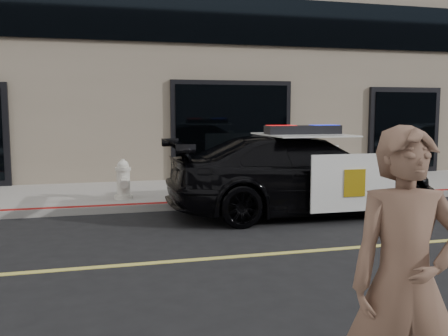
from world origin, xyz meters
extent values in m
plane|color=black|center=(0.00, 0.00, 0.00)|extent=(120.00, 120.00, 0.00)
cube|color=gray|center=(0.00, 5.25, 0.07)|extent=(60.00, 3.50, 0.15)
imported|color=black|center=(-0.77, 2.56, 0.78)|extent=(2.23, 5.39, 1.56)
cube|color=white|center=(-0.26, 1.44, 0.75)|extent=(1.66, 0.05, 1.04)
cube|color=white|center=(-0.25, 3.67, 0.75)|extent=(1.66, 0.05, 1.04)
cube|color=white|center=(-0.77, 2.56, 1.57)|extent=(1.57, 1.88, 0.03)
cube|color=gold|center=(-0.26, 1.41, 0.75)|extent=(0.42, 0.01, 0.49)
cube|color=black|center=(-0.77, 2.56, 1.66)|extent=(1.50, 0.40, 0.18)
cube|color=red|center=(-1.23, 2.56, 1.68)|extent=(0.52, 0.34, 0.17)
cube|color=#0C19CC|center=(-0.32, 2.56, 1.68)|extent=(0.52, 0.34, 0.17)
cylinder|color=silver|center=(-4.17, 4.27, 0.19)|extent=(0.39, 0.39, 0.09)
cylinder|color=silver|center=(-4.17, 4.27, 0.51)|extent=(0.28, 0.28, 0.54)
cylinder|color=silver|center=(-4.17, 4.27, 0.80)|extent=(0.34, 0.34, 0.07)
sphere|color=silver|center=(-4.17, 4.27, 0.87)|extent=(0.25, 0.25, 0.25)
cylinder|color=silver|center=(-4.17, 4.27, 0.97)|extent=(0.08, 0.08, 0.08)
cylinder|color=silver|center=(-4.17, 4.45, 0.58)|extent=(0.14, 0.13, 0.14)
cylinder|color=silver|center=(-4.17, 4.08, 0.58)|extent=(0.14, 0.13, 0.14)
cylinder|color=silver|center=(-4.17, 4.05, 0.51)|extent=(0.18, 0.15, 0.18)
imported|color=brown|center=(-3.05, -4.12, 1.05)|extent=(0.87, 0.75, 1.81)
camera|label=1|loc=(-4.75, -6.53, 2.03)|focal=40.00mm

